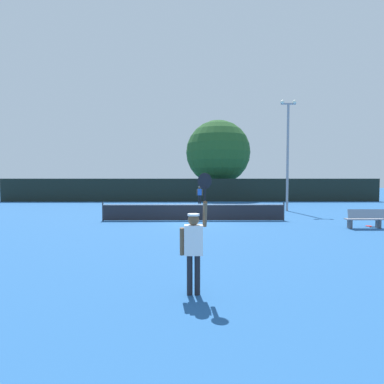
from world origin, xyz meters
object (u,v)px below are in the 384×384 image
Objects in this scene: parked_car_near at (125,192)px; courtside_bench at (365,219)px; tennis_ball at (160,216)px; spare_racket at (369,226)px; player_receiving at (200,193)px; light_pole at (288,148)px; player_serving at (194,241)px; large_tree at (218,153)px.

courtside_bench is at bearing -53.05° from parked_car_near.
tennis_ball reaches higher than spare_racket.
player_receiving is 0.20× the size of light_pole.
parked_car_near is at bearing -46.71° from player_receiving.
light_pole reaches higher than spare_racket.
parked_car_near is (-15.40, 15.95, -3.90)m from light_pole.
spare_racket is at bearing 44.49° from player_serving.
light_pole reaches higher than tennis_ball.
large_tree is (5.30, 16.89, 5.47)m from tennis_ball.
light_pole is (6.32, -6.31, 3.65)m from player_receiving.
player_receiving is 24.57× the size of tennis_ball.
parked_car_near is (-8.11, 32.24, -0.35)m from player_serving.
parked_car_near reaches higher than player_receiving.
light_pole is (-1.16, 8.04, 4.19)m from courtside_bench.
tennis_ball is 11.31m from courtside_bench.
parked_car_near is at bearing 126.29° from spare_racket.
large_tree reaches higher than spare_racket.
spare_racket is 0.06× the size of light_pole.
player_serving is 0.27× the size of large_tree.
courtside_bench reaches higher than spare_racket.
large_tree is at bearing -10.05° from parked_car_near.
light_pole is 1.92× the size of parked_car_near.
courtside_bench is at bearing -81.77° from light_pole.
player_receiving is 0.18× the size of large_tree.
courtside_bench is at bearing -23.86° from tennis_ball.
courtside_bench is 9.14m from light_pole.
parked_car_near is (-11.52, 2.53, -4.73)m from large_tree.
large_tree is (-5.04, 21.46, 5.03)m from courtside_bench.
light_pole is 14.00m from large_tree.
parked_car_near is (-17.15, 23.37, 0.76)m from spare_racket.
spare_racket is 0.12× the size of parked_car_near.
player_receiving is 8.75m from large_tree.
player_serving is 1.42× the size of courtside_bench.
player_receiving is 0.39× the size of parked_car_near.
courtside_bench is 0.42× the size of parked_car_near.
courtside_bench is 0.19× the size of large_tree.
player_receiving is 16.19m from courtside_bench.
tennis_ball is 0.01× the size of light_pole.
player_receiving is at bearing 87.55° from player_serving.
spare_racket is 22.27m from large_tree.
tennis_ball is at bearing 73.68° from player_receiving.
player_receiving reaches higher than spare_racket.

